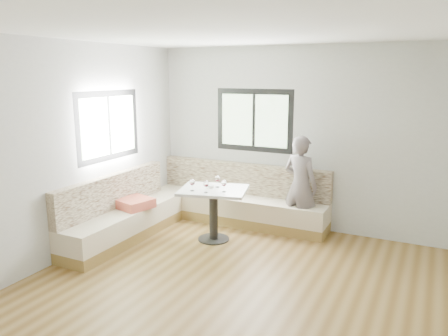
{
  "coord_description": "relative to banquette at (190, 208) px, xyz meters",
  "views": [
    {
      "loc": [
        1.76,
        -3.95,
        2.38
      ],
      "look_at": [
        -0.94,
        1.49,
        1.07
      ],
      "focal_mm": 35.0,
      "sensor_mm": 36.0,
      "label": 1
    }
  ],
  "objects": [
    {
      "name": "wine_glass_d",
      "position": [
        0.55,
        -0.13,
        0.56
      ],
      "size": [
        0.08,
        0.08,
        0.17
      ],
      "color": "white",
      "rests_on": "table"
    },
    {
      "name": "wine_glass_c",
      "position": [
        0.74,
        -0.32,
        0.56
      ],
      "size": [
        0.08,
        0.08,
        0.17
      ],
      "color": "white",
      "rests_on": "table"
    },
    {
      "name": "wine_glass_a",
      "position": [
        0.32,
        -0.47,
        0.56
      ],
      "size": [
        0.08,
        0.08,
        0.17
      ],
      "color": "white",
      "rests_on": "table"
    },
    {
      "name": "wine_glass_b",
      "position": [
        0.54,
        -0.47,
        0.56
      ],
      "size": [
        0.08,
        0.08,
        0.17
      ],
      "color": "white",
      "rests_on": "table"
    },
    {
      "name": "table",
      "position": [
        0.53,
        -0.24,
        0.24
      ],
      "size": [
        1.09,
        0.95,
        0.77
      ],
      "rotation": [
        0.0,
        0.0,
        0.26
      ],
      "color": "black",
      "rests_on": "ground"
    },
    {
      "name": "room",
      "position": [
        1.51,
        -1.55,
        1.08
      ],
      "size": [
        5.01,
        5.01,
        2.81
      ],
      "color": "brown",
      "rests_on": "ground"
    },
    {
      "name": "person",
      "position": [
        1.58,
        0.55,
        0.42
      ],
      "size": [
        0.63,
        0.5,
        1.51
      ],
      "primitive_type": "imported",
      "rotation": [
        0.0,
        0.0,
        2.86
      ],
      "color": "slate",
      "rests_on": "ground"
    },
    {
      "name": "olive_ramekin",
      "position": [
        0.47,
        -0.2,
        0.46
      ],
      "size": [
        0.1,
        0.1,
        0.04
      ],
      "color": "white",
      "rests_on": "table"
    },
    {
      "name": "banquette",
      "position": [
        0.0,
        0.0,
        0.0
      ],
      "size": [
        2.9,
        2.8,
        0.95
      ],
      "color": "olive",
      "rests_on": "ground"
    }
  ]
}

